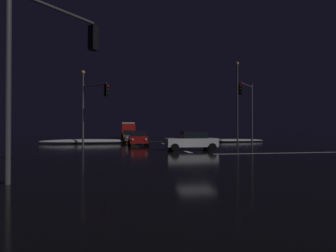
{
  "coord_description": "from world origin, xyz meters",
  "views": [
    {
      "loc": [
        -5.17,
        -18.22,
        1.8
      ],
      "look_at": [
        0.13,
        11.96,
        2.12
      ],
      "focal_mm": 28.79,
      "sensor_mm": 36.0,
      "label": 1
    }
  ],
  "objects_px": {
    "sedan_orange": "(129,135)",
    "streetlamp_left_near": "(83,101)",
    "traffic_signal_nw": "(93,103)",
    "traffic_signal_sw": "(49,55)",
    "sedan_white_crossing": "(192,141)",
    "sedan_red": "(138,138)",
    "sedan_black": "(128,135)",
    "box_truck": "(128,129)",
    "traffic_signal_ne": "(247,103)",
    "sedan_gray": "(132,137)",
    "streetlamp_right_near": "(237,97)"
  },
  "relations": [
    {
      "from": "sedan_red",
      "to": "sedan_black",
      "type": "height_order",
      "value": "same"
    },
    {
      "from": "sedan_red",
      "to": "sedan_white_crossing",
      "type": "distance_m",
      "value": 8.35
    },
    {
      "from": "traffic_signal_ne",
      "to": "traffic_signal_sw",
      "type": "distance_m",
      "value": 21.93
    },
    {
      "from": "sedan_orange",
      "to": "sedan_black",
      "type": "xyz_separation_m",
      "value": [
        -0.02,
        6.42,
        0.0
      ]
    },
    {
      "from": "box_truck",
      "to": "traffic_signal_sw",
      "type": "xyz_separation_m",
      "value": [
        -4.05,
        -44.11,
        2.8
      ]
    },
    {
      "from": "box_truck",
      "to": "sedan_gray",
      "type": "bearing_deg",
      "value": -90.26
    },
    {
      "from": "sedan_red",
      "to": "sedan_black",
      "type": "bearing_deg",
      "value": 91.7
    },
    {
      "from": "sedan_gray",
      "to": "streetlamp_left_near",
      "type": "distance_m",
      "value": 7.57
    },
    {
      "from": "sedan_gray",
      "to": "sedan_orange",
      "type": "relative_size",
      "value": 1.0
    },
    {
      "from": "box_truck",
      "to": "traffic_signal_ne",
      "type": "xyz_separation_m",
      "value": [
        11.45,
        -28.6,
        2.8
      ]
    },
    {
      "from": "box_truck",
      "to": "streetlamp_left_near",
      "type": "bearing_deg",
      "value": -104.42
    },
    {
      "from": "sedan_orange",
      "to": "sedan_white_crossing",
      "type": "height_order",
      "value": "same"
    },
    {
      "from": "box_truck",
      "to": "traffic_signal_ne",
      "type": "distance_m",
      "value": 30.94
    },
    {
      "from": "traffic_signal_sw",
      "to": "streetlamp_right_near",
      "type": "relative_size",
      "value": 0.64
    },
    {
      "from": "traffic_signal_nw",
      "to": "streetlamp_right_near",
      "type": "xyz_separation_m",
      "value": [
        17.22,
        6.21,
        1.67
      ]
    },
    {
      "from": "sedan_gray",
      "to": "streetlamp_right_near",
      "type": "distance_m",
      "value": 14.48
    },
    {
      "from": "streetlamp_right_near",
      "to": "streetlamp_left_near",
      "type": "bearing_deg",
      "value": 180.0
    },
    {
      "from": "sedan_orange",
      "to": "traffic_signal_nw",
      "type": "relative_size",
      "value": 0.7
    },
    {
      "from": "streetlamp_right_near",
      "to": "streetlamp_left_near",
      "type": "height_order",
      "value": "streetlamp_right_near"
    },
    {
      "from": "streetlamp_left_near",
      "to": "sedan_black",
      "type": "bearing_deg",
      "value": 70.52
    },
    {
      "from": "sedan_gray",
      "to": "traffic_signal_ne",
      "type": "bearing_deg",
      "value": -38.08
    },
    {
      "from": "traffic_signal_nw",
      "to": "traffic_signal_sw",
      "type": "height_order",
      "value": "traffic_signal_sw"
    },
    {
      "from": "sedan_red",
      "to": "streetlamp_left_near",
      "type": "relative_size",
      "value": 0.51
    },
    {
      "from": "sedan_gray",
      "to": "traffic_signal_ne",
      "type": "xyz_separation_m",
      "value": [
        11.54,
        -9.04,
        3.71
      ]
    },
    {
      "from": "traffic_signal_nw",
      "to": "box_truck",
      "type": "bearing_deg",
      "value": 81.94
    },
    {
      "from": "sedan_red",
      "to": "traffic_signal_nw",
      "type": "height_order",
      "value": "traffic_signal_nw"
    },
    {
      "from": "traffic_signal_sw",
      "to": "streetlamp_right_near",
      "type": "distance_m",
      "value": 27.76
    },
    {
      "from": "sedan_white_crossing",
      "to": "traffic_signal_nw",
      "type": "height_order",
      "value": "traffic_signal_nw"
    },
    {
      "from": "traffic_signal_ne",
      "to": "sedan_black",
      "type": "bearing_deg",
      "value": 118.04
    },
    {
      "from": "sedan_red",
      "to": "box_truck",
      "type": "bearing_deg",
      "value": 90.78
    },
    {
      "from": "sedan_orange",
      "to": "streetlamp_left_near",
      "type": "xyz_separation_m",
      "value": [
        -5.57,
        -9.26,
        4.15
      ]
    },
    {
      "from": "sedan_red",
      "to": "sedan_gray",
      "type": "distance_m",
      "value": 5.9
    },
    {
      "from": "sedan_gray",
      "to": "streetlamp_left_near",
      "type": "height_order",
      "value": "streetlamp_left_near"
    },
    {
      "from": "streetlamp_left_near",
      "to": "traffic_signal_ne",
      "type": "bearing_deg",
      "value": -19.86
    },
    {
      "from": "sedan_red",
      "to": "traffic_signal_nw",
      "type": "xyz_separation_m",
      "value": [
        -4.4,
        -3.15,
        3.42
      ]
    },
    {
      "from": "sedan_red",
      "to": "sedan_gray",
      "type": "relative_size",
      "value": 1.0
    },
    {
      "from": "sedan_gray",
      "to": "sedan_orange",
      "type": "height_order",
      "value": "same"
    },
    {
      "from": "box_truck",
      "to": "traffic_signal_nw",
      "type": "relative_size",
      "value": 1.34
    },
    {
      "from": "sedan_red",
      "to": "streetlamp_right_near",
      "type": "bearing_deg",
      "value": 13.41
    },
    {
      "from": "box_truck",
      "to": "traffic_signal_sw",
      "type": "bearing_deg",
      "value": -95.25
    },
    {
      "from": "sedan_black",
      "to": "streetlamp_right_near",
      "type": "relative_size",
      "value": 0.42
    },
    {
      "from": "sedan_white_crossing",
      "to": "traffic_signal_nw",
      "type": "xyz_separation_m",
      "value": [
        -8.42,
        4.17,
        3.42
      ]
    },
    {
      "from": "sedan_orange",
      "to": "box_truck",
      "type": "distance_m",
      "value": 13.16
    },
    {
      "from": "sedan_red",
      "to": "traffic_signal_nw",
      "type": "bearing_deg",
      "value": -144.38
    },
    {
      "from": "box_truck",
      "to": "traffic_signal_nw",
      "type": "height_order",
      "value": "traffic_signal_nw"
    },
    {
      "from": "box_truck",
      "to": "traffic_signal_sw",
      "type": "relative_size",
      "value": 1.25
    },
    {
      "from": "sedan_gray",
      "to": "streetlamp_left_near",
      "type": "xyz_separation_m",
      "value": [
        -5.67,
        -2.83,
        4.15
      ]
    },
    {
      "from": "sedan_red",
      "to": "sedan_gray",
      "type": "xyz_separation_m",
      "value": [
        -0.43,
        5.88,
        0.0
      ]
    },
    {
      "from": "traffic_signal_nw",
      "to": "streetlamp_left_near",
      "type": "height_order",
      "value": "streetlamp_left_near"
    },
    {
      "from": "traffic_signal_nw",
      "to": "traffic_signal_sw",
      "type": "xyz_separation_m",
      "value": [
        -0.0,
        -15.52,
        0.29
      ]
    }
  ]
}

